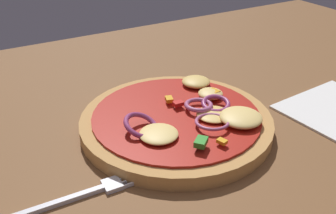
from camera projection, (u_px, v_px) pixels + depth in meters
dining_table at (171, 153)px, 0.45m from camera, size 1.33×0.85×0.03m
pizza at (179, 120)px, 0.47m from camera, size 0.24×0.24×0.04m
fork at (69, 199)px, 0.36m from camera, size 0.19×0.02×0.00m
napkin at (336, 108)px, 0.51m from camera, size 0.15×0.12×0.00m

